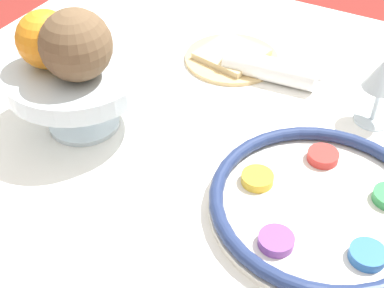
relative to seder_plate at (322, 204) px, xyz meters
name	(u,v)px	position (x,y,z in m)	size (l,w,h in m)	color
dining_table	(218,267)	(0.20, -0.10, -0.40)	(1.13, 0.98, 0.77)	white
seder_plate	(322,204)	(0.00, 0.00, 0.00)	(0.31, 0.31, 0.03)	silver
wine_glass	(384,76)	(-0.01, -0.24, 0.07)	(0.06, 0.06, 0.12)	silver
fruit_stand	(77,79)	(0.41, 0.01, 0.07)	(0.22, 0.22, 0.11)	silver
orange_fruit	(46,39)	(0.44, 0.02, 0.14)	(0.09, 0.09, 0.09)	orange
coconut	(76,45)	(0.38, 0.02, 0.15)	(0.11, 0.11, 0.11)	brown
bread_plate	(232,57)	(0.28, -0.29, -0.01)	(0.18, 0.18, 0.02)	tan
napkin_roll	(270,69)	(0.19, -0.27, 0.01)	(0.17, 0.06, 0.05)	white
spoon	(280,68)	(0.19, -0.31, -0.01)	(0.16, 0.04, 0.01)	silver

